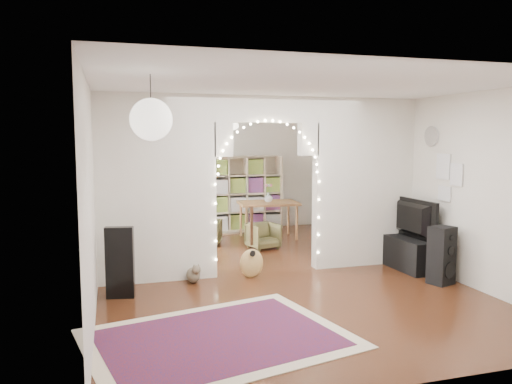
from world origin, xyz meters
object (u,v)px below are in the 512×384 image
object	(u,v)px
dining_table	(268,205)
bookcase	(245,193)
dining_chair_left	(207,232)
dining_chair_right	(263,236)
media_console	(407,253)
floor_speaker	(442,256)
acoustic_guitar	(251,252)

from	to	relation	value
dining_table	bookcase	bearing A→B (deg)	106.72
dining_table	dining_chair_left	world-z (taller)	dining_table
dining_chair_right	media_console	bearing A→B (deg)	-62.46
dining_table	dining_chair_right	xyz separation A→B (m)	(-0.40, -0.93, -0.44)
floor_speaker	dining_table	xyz separation A→B (m)	(-1.37, 3.80, 0.27)
acoustic_guitar	dining_chair_left	bearing A→B (deg)	72.67
dining_table	dining_chair_right	size ratio (longest dim) A/B	2.36
acoustic_guitar	dining_chair_left	world-z (taller)	acoustic_guitar
acoustic_guitar	dining_chair_left	distance (m)	2.45
dining_table	dining_chair_right	world-z (taller)	dining_table
dining_chair_right	dining_table	bearing A→B (deg)	53.43
bookcase	dining_chair_right	world-z (taller)	bookcase
floor_speaker	dining_chair_right	xyz separation A→B (m)	(-1.77, 2.87, -0.17)
floor_speaker	dining_table	bearing A→B (deg)	90.48
acoustic_guitar	dining_chair_right	distance (m)	1.96
dining_chair_left	dining_chair_right	distance (m)	1.14
floor_speaker	media_console	distance (m)	0.85
acoustic_guitar	dining_chair_right	xyz separation A→B (m)	(0.74, 1.80, -0.15)
acoustic_guitar	floor_speaker	bearing A→B (deg)	-45.32
dining_table	dining_chair_left	distance (m)	1.45
floor_speaker	dining_chair_left	distance (m)	4.43
bookcase	dining_chair_right	size ratio (longest dim) A/B	3.13
acoustic_guitar	bookcase	xyz separation A→B (m)	(0.92, 3.75, 0.44)
floor_speaker	dining_table	size ratio (longest dim) A/B	0.66
dining_chair_left	dining_chair_right	world-z (taller)	dining_chair_left
dining_table	dining_chair_right	distance (m)	1.11
media_console	dining_chair_left	bearing A→B (deg)	133.18
dining_chair_left	dining_table	bearing A→B (deg)	34.98
bookcase	dining_table	distance (m)	1.05
dining_chair_left	dining_chair_right	size ratio (longest dim) A/B	1.02
dining_table	floor_speaker	bearing A→B (deg)	-65.50
media_console	dining_chair_right	size ratio (longest dim) A/B	1.87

